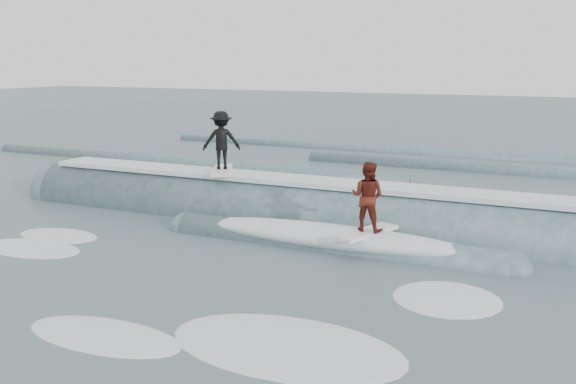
% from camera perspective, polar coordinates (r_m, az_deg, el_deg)
% --- Properties ---
extents(ground, '(160.00, 160.00, 0.00)m').
position_cam_1_polar(ground, '(13.92, -9.92, -8.74)').
color(ground, '#3B5357').
rests_on(ground, ground).
extents(breaking_wave, '(21.23, 4.04, 2.51)m').
position_cam_1_polar(breaking_wave, '(19.18, 1.48, -2.73)').
color(breaking_wave, '#335256').
rests_on(breaking_wave, ground).
extents(surfer_black, '(1.37, 2.04, 1.91)m').
position_cam_1_polar(surfer_black, '(20.29, -5.94, 4.42)').
color(surfer_black, white).
rests_on(surfer_black, ground).
extents(surfer_red, '(1.18, 2.07, 1.86)m').
position_cam_1_polar(surfer_red, '(16.19, 7.07, -0.71)').
color(surfer_red, white).
rests_on(surfer_red, ground).
extents(whitewater, '(13.92, 8.61, 0.10)m').
position_cam_1_polar(whitewater, '(12.28, -5.86, -11.49)').
color(whitewater, white).
rests_on(whitewater, ground).
extents(far_swells, '(38.15, 8.65, 0.80)m').
position_cam_1_polar(far_swells, '(30.03, 7.53, 2.39)').
color(far_swells, '#335256').
rests_on(far_swells, ground).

